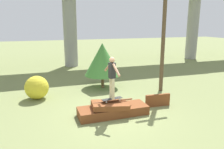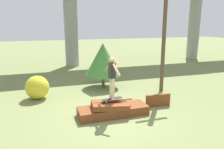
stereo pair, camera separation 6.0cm
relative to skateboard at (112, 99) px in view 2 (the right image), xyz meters
The scene contains 8 objects.
ground_plane 0.69m from the skateboard, 26.95° to the left, with size 80.00×80.00×0.00m, color olive.
scrap_pile 0.45m from the skateboard, 31.72° to the left, with size 2.75×1.01×0.61m.
scrap_plank_loose 2.25m from the skateboard, ahead, with size 1.12×0.18×0.55m.
skateboard is the anchor object (origin of this frame).
skater 0.95m from the skateboard, 153.43° to the left, with size 0.28×1.17×1.62m.
utility_pole 4.88m from the skateboard, 32.33° to the left, with size 1.30×0.20×6.10m.
tree_behind_left 4.01m from the skateboard, 78.90° to the left, with size 1.99×1.99×2.49m.
bush_yellow_flowering 4.09m from the skateboard, 132.60° to the left, with size 1.12×1.12×1.12m.
Camera 2 is at (-2.59, -7.63, 3.56)m, focal length 35.00 mm.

